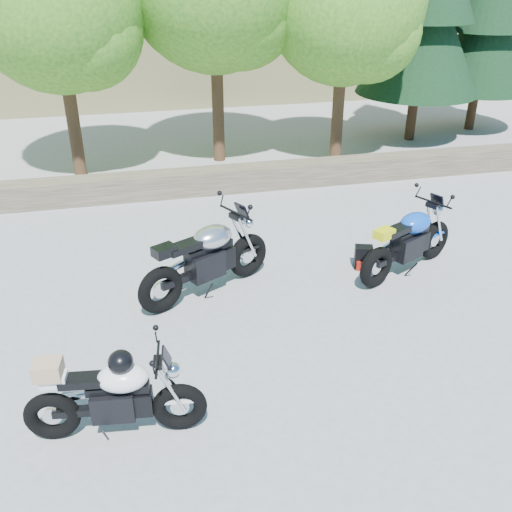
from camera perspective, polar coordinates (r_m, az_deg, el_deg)
The scene contains 9 objects.
ground at distance 7.50m, azimuth 0.24°, elevation -8.73°, with size 90.00×90.00×0.00m, color gray.
stone_wall at distance 12.20m, azimuth -5.74°, elevation 7.42°, with size 22.00×0.55×0.50m, color #47422F.
tree_decid_left at distance 13.07m, azimuth -18.94°, elevation 22.79°, with size 3.67×3.67×5.62m.
tree_decid_right at distance 13.81m, azimuth 9.43°, elevation 23.43°, with size 3.54×3.54×5.41m.
conifer_far at distance 17.67m, azimuth 22.34°, elevation 22.02°, with size 2.82×2.82×6.27m.
silver_bike at distance 8.32m, azimuth -4.94°, elevation -0.29°, with size 2.11×1.22×1.15m.
white_bike at distance 6.14m, azimuth -14.08°, elevation -13.31°, with size 1.88×0.59×1.04m.
blue_bike at distance 9.20m, azimuth 15.01°, elevation 1.38°, with size 1.97×1.09×1.07m.
backpack at distance 9.30m, azimuth 10.68°, elevation -0.15°, with size 0.33×0.30×0.38m.
Camera 1 is at (-1.39, -5.87, 4.46)m, focal length 40.00 mm.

